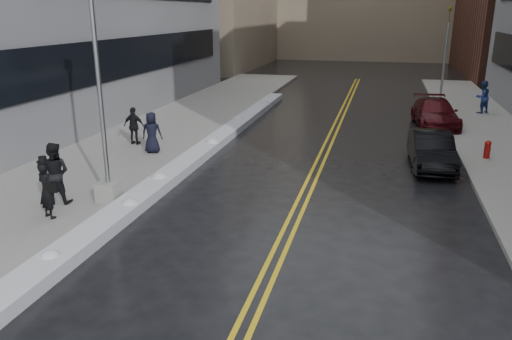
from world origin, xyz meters
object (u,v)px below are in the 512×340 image
Objects in this scene: traffic_signal at (446,50)px; pedestrian_d at (134,126)px; lamppost at (103,126)px; fire_hydrant at (487,148)px; pedestrian_fedora at (47,190)px; pedestrian_east at (482,97)px; car_maroon at (435,113)px; pedestrian_b at (55,173)px; car_black at (431,150)px; pedestrian_c at (152,133)px.

traffic_signal is 3.61× the size of pedestrian_d.
lamppost is 4.59× the size of pedestrian_d.
pedestrian_fedora is (-13.27, -9.64, 0.43)m from fire_hydrant.
fire_hydrant is 0.39× the size of pedestrian_east.
fire_hydrant is at bearing -81.22° from car_maroon.
fire_hydrant is at bearing -87.95° from traffic_signal.
pedestrian_east is 4.79m from car_maroon.
lamppost is 1.54× the size of car_maroon.
pedestrian_b is 1.03× the size of pedestrian_east.
pedestrian_b is 23.98m from pedestrian_east.
car_black is at bearing -120.39° from pedestrian_fedora.
pedestrian_east reaches higher than fire_hydrant.
car_black is at bearing -149.10° from fire_hydrant.
pedestrian_b is at bearing -148.13° from fire_hydrant.
pedestrian_c is 0.92× the size of pedestrian_east.
traffic_signal is (11.80, 22.00, 0.87)m from lamppost.
car_maroon is at bearing 103.55° from fire_hydrant.
traffic_signal is 1.22× the size of car_maroon.
fire_hydrant is 0.44× the size of pedestrian_fedora.
pedestrian_c is 11.22m from car_black.
pedestrian_b is at bearing 98.17° from pedestrian_d.
pedestrian_b is (-13.26, -22.56, -2.30)m from traffic_signal.
pedestrian_east is at bearing -141.29° from pedestrian_b.
car_maroon is at bearing 17.17° from pedestrian_east.
lamppost is 22.69m from pedestrian_east.
pedestrian_b is (-13.76, -8.56, 0.56)m from fire_hydrant.
pedestrian_fedora is at bearing 17.42° from pedestrian_east.
lamppost is 12.18m from car_black.
pedestrian_fedora is (-12.77, -23.64, -2.42)m from traffic_signal.
traffic_signal reaches higher than pedestrian_east.
pedestrian_east is at bearing -144.49° from pedestrian_d.
pedestrian_fedora is 1.20m from pedestrian_b.
car_black is (11.15, 1.21, -0.32)m from pedestrian_c.
pedestrian_east reaches higher than pedestrian_c.
pedestrian_b is at bearing 76.45° from pedestrian_c.
pedestrian_b is 0.45× the size of car_black.
lamppost is 3.99× the size of pedestrian_b.
pedestrian_d is 0.34× the size of car_maroon.
lamppost is at bearing -131.97° from car_maroon.
car_black is (12.52, 0.12, -0.29)m from pedestrian_d.
traffic_signal reaches higher than pedestrian_fedora.
pedestrian_d is (-1.51, 8.17, 0.00)m from pedestrian_fedora.
pedestrian_c is 14.80m from car_maroon.
pedestrian_b is 1.11× the size of pedestrian_c.
pedestrian_c is at bearing 141.57° from pedestrian_d.
lamppost is 17.95m from car_maroon.
car_black is at bearing -96.53° from traffic_signal.
fire_hydrant is 0.43× the size of pedestrian_c.
pedestrian_fedora is at bearing -131.33° from car_maroon.
pedestrian_east is at bearing 69.51° from car_black.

